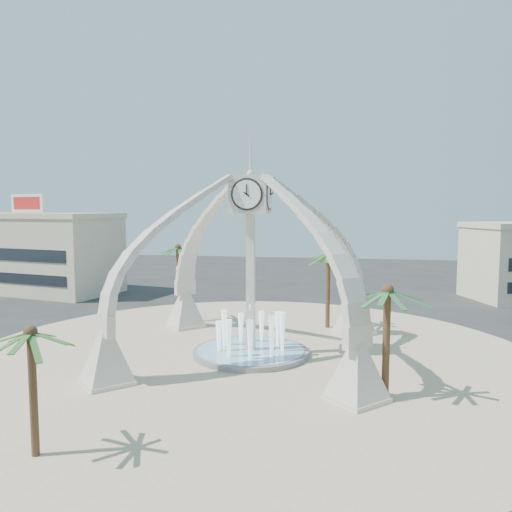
% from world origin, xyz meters
% --- Properties ---
extents(ground, '(140.00, 140.00, 0.00)m').
position_xyz_m(ground, '(0.00, 0.00, 0.00)').
color(ground, '#282828').
rests_on(ground, ground).
extents(plaza, '(40.00, 40.00, 0.06)m').
position_xyz_m(plaza, '(0.00, 0.00, 0.03)').
color(plaza, '#C4B192').
rests_on(plaza, ground).
extents(clock_tower, '(17.94, 17.94, 16.30)m').
position_xyz_m(clock_tower, '(-0.00, -0.00, 6.49)').
color(clock_tower, '#BAB2A6').
rests_on(clock_tower, ground).
extents(fountain, '(8.00, 8.00, 3.62)m').
position_xyz_m(fountain, '(0.00, 0.00, 0.29)').
color(fountain, gray).
rests_on(fountain, ground).
extents(building_nw, '(23.75, 13.73, 11.90)m').
position_xyz_m(building_nw, '(-32.00, 22.00, 4.83)').
color(building_nw, '#BCB192').
rests_on(building_nw, ground).
extents(palm_east, '(5.21, 5.21, 6.66)m').
position_xyz_m(palm_east, '(8.55, -6.59, 5.80)').
color(palm_east, brown).
rests_on(palm_east, ground).
extents(palm_west, '(4.93, 4.93, 7.43)m').
position_xyz_m(palm_west, '(-8.23, 8.66, 6.59)').
color(palm_west, brown).
rests_on(palm_west, ground).
extents(palm_north, '(4.72, 4.72, 7.08)m').
position_xyz_m(palm_north, '(4.90, 8.99, 6.23)').
color(palm_north, brown).
rests_on(palm_north, ground).
extents(palm_south, '(3.51, 3.51, 5.85)m').
position_xyz_m(palm_south, '(-5.95, -15.47, 5.12)').
color(palm_south, brown).
rests_on(palm_south, ground).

